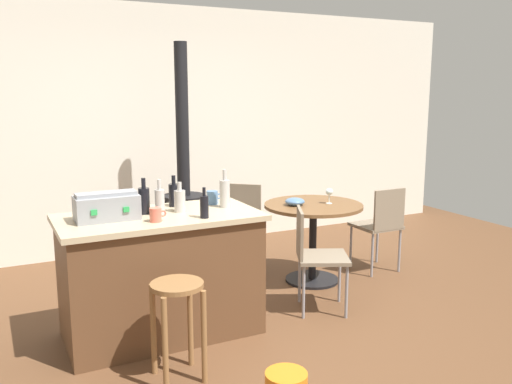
{
  "coord_description": "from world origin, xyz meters",
  "views": [
    {
      "loc": [
        -1.73,
        -3.4,
        1.79
      ],
      "look_at": [
        0.33,
        0.71,
        0.92
      ],
      "focal_mm": 38.33,
      "sensor_mm": 36.0,
      "label": 1
    }
  ],
  "objects_px": {
    "folding_chair_far": "(240,222)",
    "wood_stove": "(184,212)",
    "folding_chair_left": "(314,251)",
    "serving_bowl": "(295,202)",
    "bottle_1": "(160,202)",
    "bottle_2": "(225,193)",
    "kitchen_island": "(161,275)",
    "wine_glass": "(329,192)",
    "toolbox": "(107,207)",
    "bottle_5": "(180,200)",
    "cup_1": "(212,198)",
    "wooden_stool": "(178,309)",
    "dining_table": "(313,223)",
    "bottle_0": "(144,200)",
    "bottle_3": "(204,206)",
    "cup_0": "(156,215)",
    "folding_chair_near": "(381,222)",
    "bottle_4": "(174,194)"
  },
  "relations": [
    {
      "from": "toolbox",
      "to": "bottle_1",
      "type": "bearing_deg",
      "value": -5.92
    },
    {
      "from": "folding_chair_far",
      "to": "bottle_0",
      "type": "height_order",
      "value": "bottle_0"
    },
    {
      "from": "dining_table",
      "to": "wine_glass",
      "type": "relative_size",
      "value": 6.37
    },
    {
      "from": "wood_stove",
      "to": "bottle_5",
      "type": "relative_size",
      "value": 10.17
    },
    {
      "from": "folding_chair_near",
      "to": "bottle_3",
      "type": "xyz_separation_m",
      "value": [
        -2.1,
        -0.64,
        0.49
      ]
    },
    {
      "from": "bottle_3",
      "to": "kitchen_island",
      "type": "bearing_deg",
      "value": 136.94
    },
    {
      "from": "wooden_stool",
      "to": "dining_table",
      "type": "height_order",
      "value": "dining_table"
    },
    {
      "from": "wooden_stool",
      "to": "bottle_1",
      "type": "distance_m",
      "value": 0.85
    },
    {
      "from": "folding_chair_far",
      "to": "wood_stove",
      "type": "height_order",
      "value": "wood_stove"
    },
    {
      "from": "folding_chair_near",
      "to": "bottle_4",
      "type": "bearing_deg",
      "value": -175.56
    },
    {
      "from": "dining_table",
      "to": "kitchen_island",
      "type": "bearing_deg",
      "value": -163.95
    },
    {
      "from": "kitchen_island",
      "to": "wine_glass",
      "type": "distance_m",
      "value": 1.84
    },
    {
      "from": "folding_chair_far",
      "to": "folding_chair_left",
      "type": "distance_m",
      "value": 1.14
    },
    {
      "from": "wood_stove",
      "to": "bottle_1",
      "type": "xyz_separation_m",
      "value": [
        -0.71,
        -1.55,
        0.46
      ]
    },
    {
      "from": "folding_chair_near",
      "to": "serving_bowl",
      "type": "relative_size",
      "value": 4.74
    },
    {
      "from": "folding_chair_far",
      "to": "folding_chair_left",
      "type": "xyz_separation_m",
      "value": [
        0.14,
        -1.13,
        -0.02
      ]
    },
    {
      "from": "wood_stove",
      "to": "wine_glass",
      "type": "xyz_separation_m",
      "value": [
        1.04,
        -1.1,
        0.31
      ]
    },
    {
      "from": "dining_table",
      "to": "folding_chair_far",
      "type": "height_order",
      "value": "folding_chair_far"
    },
    {
      "from": "folding_chair_near",
      "to": "dining_table",
      "type": "bearing_deg",
      "value": 174.98
    },
    {
      "from": "bottle_0",
      "to": "bottle_5",
      "type": "xyz_separation_m",
      "value": [
        0.25,
        -0.06,
        -0.02
      ]
    },
    {
      "from": "dining_table",
      "to": "bottle_3",
      "type": "distance_m",
      "value": 1.58
    },
    {
      "from": "kitchen_island",
      "to": "cup_0",
      "type": "bearing_deg",
      "value": -111.79
    },
    {
      "from": "folding_chair_left",
      "to": "serving_bowl",
      "type": "height_order",
      "value": "folding_chair_left"
    },
    {
      "from": "bottle_1",
      "to": "bottle_4",
      "type": "relative_size",
      "value": 1.08
    },
    {
      "from": "bottle_5",
      "to": "cup_1",
      "type": "bearing_deg",
      "value": 24.76
    },
    {
      "from": "kitchen_island",
      "to": "wine_glass",
      "type": "xyz_separation_m",
      "value": [
        1.75,
        0.42,
        0.4
      ]
    },
    {
      "from": "toolbox",
      "to": "bottle_1",
      "type": "xyz_separation_m",
      "value": [
        0.36,
        -0.04,
        0.01
      ]
    },
    {
      "from": "kitchen_island",
      "to": "folding_chair_far",
      "type": "height_order",
      "value": "kitchen_island"
    },
    {
      "from": "folding_chair_left",
      "to": "wood_stove",
      "type": "bearing_deg",
      "value": 107.71
    },
    {
      "from": "dining_table",
      "to": "bottle_1",
      "type": "bearing_deg",
      "value": -163.02
    },
    {
      "from": "folding_chair_far",
      "to": "bottle_5",
      "type": "relative_size",
      "value": 3.93
    },
    {
      "from": "wine_glass",
      "to": "bottle_0",
      "type": "bearing_deg",
      "value": -169.47
    },
    {
      "from": "kitchen_island",
      "to": "dining_table",
      "type": "distance_m",
      "value": 1.68
    },
    {
      "from": "bottle_4",
      "to": "folding_chair_left",
      "type": "bearing_deg",
      "value": -18.96
    },
    {
      "from": "cup_1",
      "to": "serving_bowl",
      "type": "relative_size",
      "value": 0.69
    },
    {
      "from": "bottle_1",
      "to": "bottle_2",
      "type": "relative_size",
      "value": 0.9
    },
    {
      "from": "bottle_3",
      "to": "serving_bowl",
      "type": "bearing_deg",
      "value": 32.07
    },
    {
      "from": "bottle_0",
      "to": "cup_0",
      "type": "xyz_separation_m",
      "value": [
        0.0,
        -0.27,
        -0.05
      ]
    },
    {
      "from": "bottle_4",
      "to": "wine_glass",
      "type": "bearing_deg",
      "value": 6.9
    },
    {
      "from": "bottle_1",
      "to": "cup_0",
      "type": "xyz_separation_m",
      "value": [
        -0.08,
        -0.17,
        -0.05
      ]
    },
    {
      "from": "wood_stove",
      "to": "wine_glass",
      "type": "distance_m",
      "value": 1.54
    },
    {
      "from": "dining_table",
      "to": "bottle_5",
      "type": "distance_m",
      "value": 1.57
    },
    {
      "from": "folding_chair_far",
      "to": "toolbox",
      "type": "height_order",
      "value": "toolbox"
    },
    {
      "from": "bottle_3",
      "to": "bottle_5",
      "type": "xyz_separation_m",
      "value": [
        -0.09,
        0.26,
        0.0
      ]
    },
    {
      "from": "bottle_2",
      "to": "bottle_0",
      "type": "bearing_deg",
      "value": 174.7
    },
    {
      "from": "folding_chair_near",
      "to": "bottle_0",
      "type": "distance_m",
      "value": 2.51
    },
    {
      "from": "wooden_stool",
      "to": "bottle_5",
      "type": "xyz_separation_m",
      "value": [
        0.26,
        0.69,
        0.53
      ]
    },
    {
      "from": "folding_chair_far",
      "to": "cup_0",
      "type": "distance_m",
      "value": 1.74
    },
    {
      "from": "folding_chair_left",
      "to": "bottle_2",
      "type": "xyz_separation_m",
      "value": [
        -0.72,
        0.15,
        0.52
      ]
    },
    {
      "from": "bottle_3",
      "to": "bottle_0",
      "type": "bearing_deg",
      "value": 136.98
    }
  ]
}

